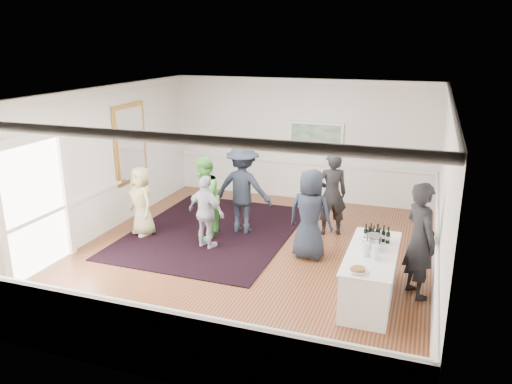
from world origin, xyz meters
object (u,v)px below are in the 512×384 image
(guest_dark_b, at_px, (332,194))
(serving_table, at_px, (371,275))
(bartender, at_px, (420,240))
(guest_green, at_px, (204,198))
(guest_navy, at_px, (310,214))
(nut_bowl, at_px, (358,270))
(guest_dark_a, at_px, (243,189))
(guest_lilac, at_px, (206,212))
(guest_tan, at_px, (142,201))
(ice_bucket, at_px, (374,242))

(guest_dark_b, bearing_deg, serving_table, 91.12)
(bartender, xyz_separation_m, guest_dark_b, (-1.91, 2.26, -0.07))
(serving_table, bearing_deg, guest_dark_b, 114.15)
(serving_table, xyz_separation_m, guest_green, (-3.72, 1.54, 0.48))
(serving_table, bearing_deg, guest_navy, 136.32)
(nut_bowl, bearing_deg, guest_dark_a, 134.82)
(bartender, bearing_deg, guest_dark_b, 6.79)
(guest_navy, bearing_deg, nut_bowl, 128.37)
(bartender, height_order, guest_dark_b, bartender)
(bartender, relative_size, guest_lilac, 1.29)
(guest_lilac, distance_m, guest_navy, 2.12)
(guest_lilac, relative_size, guest_dark_b, 0.83)
(guest_tan, relative_size, guest_lilac, 1.01)
(bartender, height_order, ice_bucket, bartender)
(bartender, xyz_separation_m, guest_tan, (-5.79, 0.85, -0.22))
(guest_dark_b, bearing_deg, guest_navy, 60.82)
(guest_navy, bearing_deg, guest_green, 1.84)
(serving_table, xyz_separation_m, guest_tan, (-5.07, 1.24, 0.35))
(guest_dark_b, height_order, nut_bowl, guest_dark_b)
(guest_tan, height_order, guest_dark_a, guest_dark_a)
(guest_green, height_order, nut_bowl, guest_green)
(nut_bowl, bearing_deg, guest_navy, 120.29)
(guest_navy, relative_size, ice_bucket, 6.90)
(guest_dark_a, bearing_deg, guest_dark_b, -164.73)
(guest_lilac, distance_m, nut_bowl, 3.84)
(guest_lilac, distance_m, ice_bucket, 3.58)
(guest_dark_a, xyz_separation_m, guest_dark_b, (1.87, 0.51, -0.08))
(ice_bucket, bearing_deg, nut_bowl, -96.58)
(guest_dark_a, bearing_deg, guest_green, 41.77)
(guest_lilac, relative_size, guest_dark_a, 0.76)
(guest_dark_a, distance_m, guest_navy, 1.93)
(guest_navy, bearing_deg, guest_dark_b, -88.07)
(guest_dark_a, height_order, ice_bucket, guest_dark_a)
(bartender, distance_m, guest_tan, 5.86)
(guest_dark_a, bearing_deg, serving_table, 144.90)
(guest_dark_a, distance_m, guest_dark_b, 1.94)
(ice_bucket, bearing_deg, bartender, 20.24)
(bartender, height_order, guest_green, bartender)
(ice_bucket, bearing_deg, guest_navy, 139.34)
(bartender, xyz_separation_m, guest_navy, (-2.05, 0.89, -0.09))
(guest_green, height_order, guest_lilac, guest_green)
(guest_green, distance_m, ice_bucket, 3.99)
(guest_tan, relative_size, nut_bowl, 5.63)
(guest_dark_b, bearing_deg, guest_lilac, 12.26)
(guest_dark_a, bearing_deg, ice_bucket, 146.54)
(guest_dark_a, xyz_separation_m, guest_navy, (1.72, -0.86, -0.11))
(guest_navy, xyz_separation_m, nut_bowl, (1.23, -2.11, -0.02))
(guest_lilac, xyz_separation_m, guest_navy, (2.11, 0.22, 0.13))
(guest_lilac, height_order, guest_navy, guest_navy)
(bartender, bearing_deg, guest_dark_a, 31.82)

